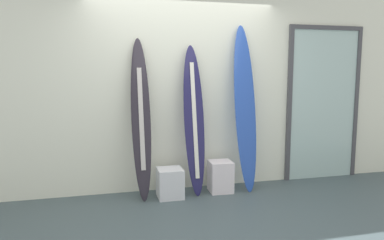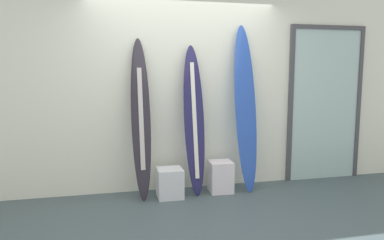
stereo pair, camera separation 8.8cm
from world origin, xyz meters
name	(u,v)px [view 2 (the right image)]	position (x,y,z in m)	size (l,w,h in m)	color
ground	(207,224)	(0.00, 0.00, -0.02)	(8.00, 8.00, 0.04)	#445357
wall_back	(182,86)	(0.00, 1.30, 1.40)	(7.20, 0.20, 2.80)	white
surfboard_charcoal	(141,120)	(-0.59, 0.96, 0.99)	(0.25, 0.45, 2.02)	#2A262F
surfboard_navy	(194,121)	(0.09, 0.96, 0.95)	(0.29, 0.40, 1.94)	#222050
surfboard_cobalt	(246,108)	(0.80, 0.97, 1.11)	(0.32, 0.45, 2.21)	#2951B5
display_block_left	(170,183)	(-0.25, 0.87, 0.19)	(0.32, 0.32, 0.37)	silver
display_block_center	(221,177)	(0.44, 0.92, 0.21)	(0.31, 0.31, 0.41)	white
glass_door	(325,101)	(2.12, 1.18, 1.16)	(1.17, 0.06, 2.25)	silver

